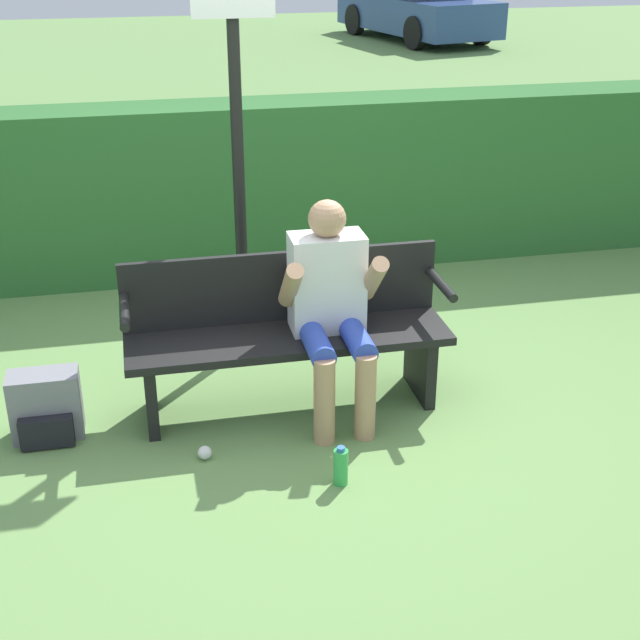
{
  "coord_description": "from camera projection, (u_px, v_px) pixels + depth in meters",
  "views": [
    {
      "loc": [
        -0.75,
        -4.23,
        2.52
      ],
      "look_at": [
        0.15,
        -0.1,
        0.56
      ],
      "focal_mm": 50.0,
      "sensor_mm": 36.0,
      "label": 1
    }
  ],
  "objects": [
    {
      "name": "hedge_back",
      "position": [
        236.0,
        189.0,
        6.6
      ],
      "size": [
        12.0,
        0.49,
        1.26
      ],
      "color": "#2D662D",
      "rests_on": "ground"
    },
    {
      "name": "ground_plane",
      "position": [
        290.0,
        407.0,
        4.95
      ],
      "size": [
        40.0,
        40.0,
        0.0
      ],
      "primitive_type": "plane",
      "color": "#668E4C"
    },
    {
      "name": "parked_car",
      "position": [
        416.0,
        7.0,
        18.43
      ],
      "size": [
        2.52,
        4.33,
        1.37
      ],
      "rotation": [
        0.0,
        0.0,
        1.8
      ],
      "color": "#2D4784",
      "rests_on": "ground"
    },
    {
      "name": "water_bottle",
      "position": [
        341.0,
        467.0,
        4.25
      ],
      "size": [
        0.07,
        0.07,
        0.21
      ],
      "color": "green",
      "rests_on": "ground"
    },
    {
      "name": "park_bench",
      "position": [
        287.0,
        331.0,
        4.82
      ],
      "size": [
        1.74,
        0.45,
        0.84
      ],
      "color": "black",
      "rests_on": "ground"
    },
    {
      "name": "litter_crumple",
      "position": [
        205.0,
        453.0,
        4.47
      ],
      "size": [
        0.07,
        0.07,
        0.07
      ],
      "color": "silver",
      "rests_on": "ground"
    },
    {
      "name": "signpost",
      "position": [
        237.0,
        135.0,
        5.06
      ],
      "size": [
        0.45,
        0.09,
        2.3
      ],
      "color": "black",
      "rests_on": "ground"
    },
    {
      "name": "backpack",
      "position": [
        46.0,
        408.0,
        4.6
      ],
      "size": [
        0.36,
        0.26,
        0.36
      ],
      "color": "slate",
      "rests_on": "ground"
    },
    {
      "name": "person_seated",
      "position": [
        331.0,
        302.0,
        4.67
      ],
      "size": [
        0.53,
        0.6,
        1.16
      ],
      "color": "silver",
      "rests_on": "ground"
    }
  ]
}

